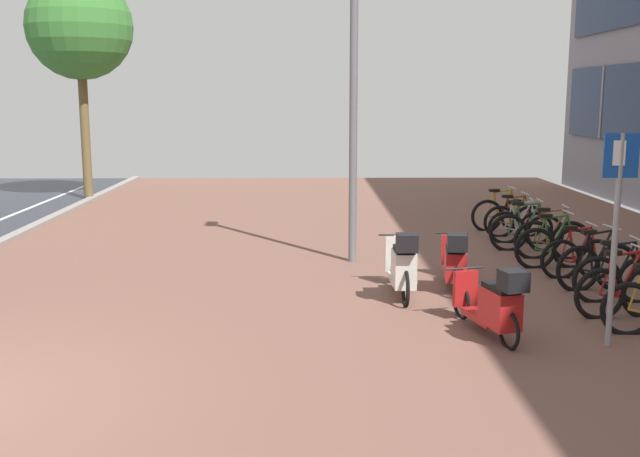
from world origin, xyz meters
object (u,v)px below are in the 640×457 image
bicycle_rack_07 (526,232)px  scooter_far (494,304)px  bicycle_rack_03 (597,267)px  scooter_near (454,262)px  bicycle_rack_08 (520,227)px  lamp_post (354,67)px  bicycle_rack_05 (554,247)px  bicycle_rack_01 (623,292)px  parking_sign (617,217)px  bicycle_rack_06 (552,240)px  bicycle_rack_10 (501,215)px  scooter_mid (402,266)px  street_tree (80,28)px  bicycle_rack_02 (619,279)px  bicycle_rack_04 (578,258)px  bicycle_rack_09 (514,221)px

bicycle_rack_07 → scooter_far: (-1.91, -5.17, 0.08)m
bicycle_rack_03 → scooter_near: (-2.15, 0.04, 0.08)m
bicycle_rack_08 → lamp_post: lamp_post is taller
bicycle_rack_05 → bicycle_rack_01: bearing=-90.8°
bicycle_rack_07 → parking_sign: (-0.62, -5.46, 1.18)m
bicycle_rack_05 → bicycle_rack_06: (0.20, 0.72, -0.00)m
bicycle_rack_01 → bicycle_rack_08: (0.08, 5.06, -0.02)m
bicycle_rack_10 → parking_sign: bearing=-95.3°
scooter_mid → bicycle_rack_03: bearing=8.2°
bicycle_rack_08 → bicycle_rack_10: bearing=90.1°
scooter_mid → street_tree: bearing=125.3°
bicycle_rack_02 → scooter_near: bearing=160.7°
bicycle_rack_01 → parking_sign: size_ratio=0.55×
bicycle_rack_06 → bicycle_rack_01: bearing=-93.8°
bicycle_rack_06 → scooter_far: (-2.16, -4.45, 0.08)m
parking_sign → street_tree: street_tree is taller
bicycle_rack_01 → bicycle_rack_04: bicycle_rack_01 is taller
bicycle_rack_05 → bicycle_rack_07: (-0.05, 1.45, 0.00)m
bicycle_rack_03 → street_tree: 15.42m
scooter_mid → lamp_post: size_ratio=0.29×
street_tree → lamp_post: bearing=-49.7°
bicycle_rack_07 → scooter_mid: 4.34m
bicycle_rack_04 → bicycle_rack_06: (0.05, 1.45, 0.02)m
bicycle_rack_01 → scooter_mid: scooter_mid is taller
bicycle_rack_05 → bicycle_rack_08: (0.04, 2.17, -0.02)m
scooter_far → bicycle_rack_07: bearing=69.7°
bicycle_rack_04 → scooter_far: bearing=-125.1°
bicycle_rack_02 → lamp_post: size_ratio=0.22×
bicycle_rack_01 → scooter_near: 2.44m
scooter_mid → bicycle_rack_05: bearing=33.6°
bicycle_rack_01 → scooter_far: bearing=-156.6°
bicycle_rack_05 → bicycle_rack_06: bearing=74.4°
bicycle_rack_07 → scooter_near: size_ratio=0.80×
bicycle_rack_08 → scooter_near: size_ratio=0.71×
bicycle_rack_05 → street_tree: (-10.42, 8.85, 4.39)m
bicycle_rack_08 → bicycle_rack_01: bearing=-90.9°
scooter_far → bicycle_rack_01: bearing=23.4°
bicycle_rack_09 → scooter_far: scooter_far is taller
scooter_near → scooter_mid: scooter_mid is taller
bicycle_rack_08 → scooter_near: scooter_near is taller
scooter_mid → street_tree: street_tree is taller
bicycle_rack_09 → scooter_far: (-2.08, -6.62, 0.10)m
scooter_near → parking_sign: parking_sign is taller
scooter_near → scooter_far: 2.32m
bicycle_rack_05 → scooter_far: size_ratio=0.83×
bicycle_rack_05 → parking_sign: parking_sign is taller
bicycle_rack_03 → bicycle_rack_09: size_ratio=1.02×
bicycle_rack_05 → scooter_mid: 3.40m
bicycle_rack_01 → bicycle_rack_06: bearing=86.2°
bicycle_rack_08 → scooter_far: (-1.99, -5.89, 0.10)m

